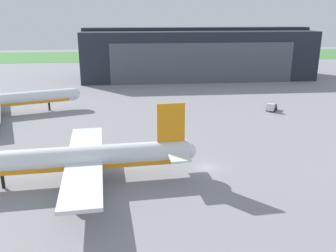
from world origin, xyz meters
name	(u,v)px	position (x,y,z in m)	size (l,w,h in m)	color
ground_plane	(207,168)	(0.00, 0.00, 0.00)	(440.00, 440.00, 0.00)	gray
grass_field_strip	(152,56)	(0.00, 175.69, 0.04)	(440.00, 56.00, 0.08)	#498340
maintenance_hangar	(197,54)	(14.60, 95.26, 9.94)	(94.47, 29.22, 20.80)	#232833
airliner_near_left	(80,159)	(-22.11, -3.68, 4.19)	(39.50, 33.60, 12.89)	silver
baggage_tug	(272,107)	(26.38, 37.56, 1.10)	(4.11, 4.72, 2.37)	silver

